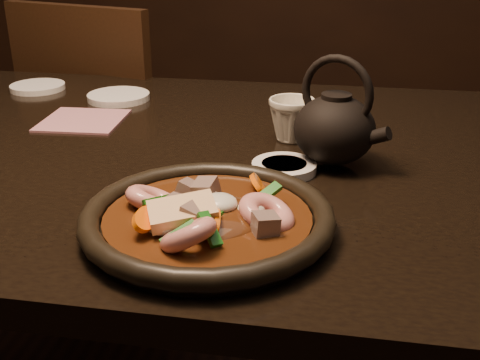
% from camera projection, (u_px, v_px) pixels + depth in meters
% --- Properties ---
extents(table, '(1.60, 0.90, 0.75)m').
position_uv_depth(table, '(158.00, 187.00, 1.03)').
color(table, black).
rests_on(table, floor).
extents(chair, '(0.53, 0.53, 0.91)m').
position_uv_depth(chair, '(117.00, 151.00, 1.70)').
color(chair, black).
rests_on(chair, floor).
extents(plate, '(0.31, 0.31, 0.03)m').
position_uv_depth(plate, '(208.00, 219.00, 0.72)').
color(plate, black).
rests_on(plate, table).
extents(stirfry, '(0.23, 0.23, 0.06)m').
position_uv_depth(stirfry, '(205.00, 216.00, 0.71)').
color(stirfry, '#3D1D0B').
rests_on(stirfry, plate).
extents(soy_dish, '(0.10, 0.10, 0.01)m').
position_uv_depth(soy_dish, '(284.00, 167.00, 0.89)').
color(soy_dish, white).
rests_on(soy_dish, table).
extents(saucer_left, '(0.12, 0.12, 0.01)m').
position_uv_depth(saucer_left, '(38.00, 87.00, 1.33)').
color(saucer_left, white).
rests_on(saucer_left, table).
extents(saucer_right, '(0.13, 0.13, 0.01)m').
position_uv_depth(saucer_right, '(119.00, 97.00, 1.25)').
color(saucer_right, white).
rests_on(saucer_right, table).
extents(tea_cup, '(0.09, 0.08, 0.08)m').
position_uv_depth(tea_cup, '(292.00, 118.00, 1.01)').
color(tea_cup, silver).
rests_on(tea_cup, table).
extents(napkin, '(0.15, 0.15, 0.00)m').
position_uv_depth(napkin, '(83.00, 120.00, 1.12)').
color(napkin, '#B06C76').
rests_on(napkin, table).
extents(teapot, '(0.15, 0.12, 0.17)m').
position_uv_depth(teapot, '(335.00, 126.00, 0.90)').
color(teapot, black).
rests_on(teapot, table).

